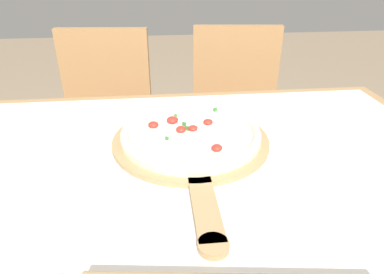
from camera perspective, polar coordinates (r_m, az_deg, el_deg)
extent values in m
cube|color=#A87F51|center=(0.73, -1.64, -6.89)|extent=(1.34, 0.92, 0.03)
cylinder|color=#A87F51|center=(1.39, -29.40, -10.48)|extent=(0.06, 0.06, 0.71)
cylinder|color=#A87F51|center=(1.43, 22.66, -7.74)|extent=(0.06, 0.06, 0.71)
cube|color=silver|center=(0.72, -1.66, -5.75)|extent=(1.26, 0.84, 0.00)
cylinder|color=tan|center=(0.82, -0.22, -0.50)|extent=(0.37, 0.37, 0.01)
cube|color=tan|center=(0.61, 2.22, -11.72)|extent=(0.04, 0.18, 0.01)
cylinder|color=tan|center=(0.55, 3.59, -17.69)|extent=(0.05, 0.05, 0.01)
cylinder|color=beige|center=(0.81, -0.22, 0.37)|extent=(0.33, 0.33, 0.02)
torus|color=beige|center=(0.81, -0.22, 0.87)|extent=(0.33, 0.33, 0.02)
cylinder|color=white|center=(0.81, -0.22, 0.97)|extent=(0.29, 0.29, 0.00)
ellipsoid|color=red|center=(0.73, 4.18, -1.78)|extent=(0.02, 0.02, 0.01)
ellipsoid|color=red|center=(0.83, -6.46, 2.09)|extent=(0.03, 0.03, 0.01)
ellipsoid|color=red|center=(0.81, 0.16, 1.51)|extent=(0.02, 0.02, 0.01)
ellipsoid|color=red|center=(0.84, 2.69, 2.55)|extent=(0.02, 0.02, 0.01)
ellipsoid|color=red|center=(0.84, -3.27, 2.88)|extent=(0.03, 0.03, 0.02)
ellipsoid|color=red|center=(0.80, -1.84, 1.32)|extent=(0.02, 0.02, 0.01)
cube|color=#387533|center=(0.88, -2.55, 3.61)|extent=(0.01, 0.00, 0.01)
cube|color=#387533|center=(0.81, -0.86, 1.47)|extent=(0.01, 0.01, 0.01)
cube|color=#387533|center=(0.91, 3.91, 4.58)|extent=(0.01, 0.01, 0.01)
cube|color=#387533|center=(0.83, -1.33, 2.18)|extent=(0.01, 0.01, 0.01)
cube|color=#387533|center=(0.77, -4.21, -0.22)|extent=(0.01, 0.01, 0.01)
cube|color=#A37547|center=(1.49, -14.46, -1.57)|extent=(0.43, 0.43, 0.02)
cube|color=#A37547|center=(1.56, -14.07, 9.20)|extent=(0.38, 0.07, 0.44)
cylinder|color=#A37547|center=(1.53, -20.70, -11.71)|extent=(0.04, 0.04, 0.42)
cylinder|color=#A37547|center=(1.45, -8.47, -12.24)|extent=(0.04, 0.04, 0.42)
cylinder|color=#A37547|center=(1.77, -17.60, -5.15)|extent=(0.04, 0.04, 0.42)
cylinder|color=#A37547|center=(1.71, -7.22, -5.28)|extent=(0.04, 0.04, 0.42)
cube|color=#A37547|center=(1.51, 7.46, -0.47)|extent=(0.44, 0.44, 0.02)
cube|color=#A37547|center=(1.58, 7.22, 10.10)|extent=(0.38, 0.08, 0.44)
cylinder|color=#A37547|center=(1.48, 1.39, -10.91)|extent=(0.04, 0.04, 0.42)
cylinder|color=#A37547|center=(1.52, 13.73, -10.62)|extent=(0.04, 0.04, 0.42)
cylinder|color=#A37547|center=(1.74, 1.18, -4.27)|extent=(0.04, 0.04, 0.42)
cylinder|color=#A37547|center=(1.78, 11.57, -4.18)|extent=(0.04, 0.04, 0.42)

